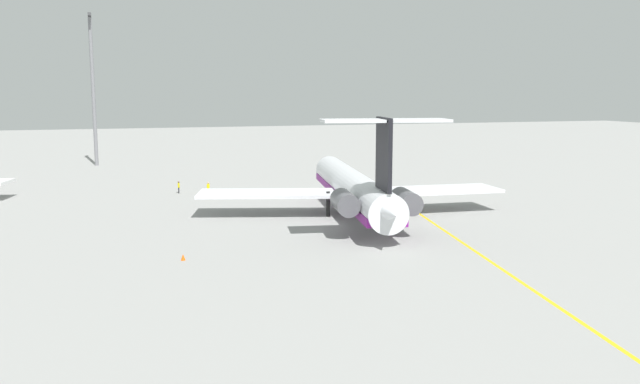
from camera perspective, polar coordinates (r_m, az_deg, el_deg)
ground at (r=82.57m, az=7.94°, el=-1.53°), size 391.05×391.05×0.00m
main_jetliner at (r=77.76m, az=2.92°, el=0.34°), size 40.75×36.22×11.91m
ground_crew_near_nose at (r=97.10m, az=-11.84°, el=0.53°), size 0.43×0.28×1.72m
ground_crew_near_tail at (r=95.42m, az=-9.42°, el=0.46°), size 0.28×0.42×1.75m
safety_cone_nose at (r=59.05m, az=-11.49°, el=-5.41°), size 0.40×0.40×0.55m
taxiway_centreline at (r=82.51m, az=7.96°, el=-1.54°), size 102.54×19.86×0.01m
light_mast at (r=136.93m, az=-18.63°, el=8.63°), size 4.00×0.70×28.66m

